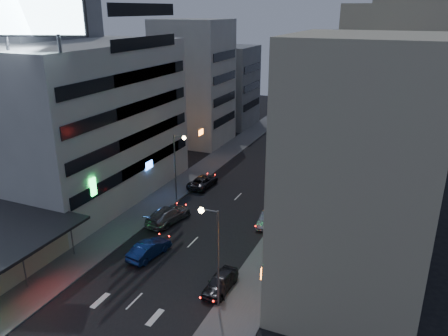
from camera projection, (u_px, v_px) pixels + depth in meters
The scene contains 23 objects.
ground at pixel (102, 334), 30.63m from camera, with size 180.00×180.00×0.00m, color black.
sidewalk_left at pixel (194, 176), 59.45m from camera, with size 4.00×120.00×0.12m, color #4C4C4F.
sidewalk_right at pixel (311, 194), 53.50m from camera, with size 4.00×120.00×0.12m, color #4C4C4F.
white_building at pixel (85, 122), 51.11m from camera, with size 14.00×24.00×18.00m, color beige.
grey_tower at pixel (37, 47), 54.30m from camera, with size 10.00×14.00×34.00m, color gray.
shophouse_near at pixel (357, 182), 30.66m from camera, with size 10.00×11.00×20.00m, color tan.
shophouse_mid at pixel (376, 161), 41.08m from camera, with size 11.00×12.00×16.00m, color gray.
shophouse_far at pixel (385, 103), 51.45m from camera, with size 10.00×14.00×22.00m, color tan.
far_left_a at pixel (194, 83), 71.77m from camera, with size 11.00×10.00×20.00m, color beige.
far_left_b at pixel (222, 86), 84.02m from camera, with size 12.00×10.00×15.00m, color gray.
far_right_a at pixel (395, 98), 64.88m from camera, with size 11.00×12.00×18.00m, color gray.
far_right_b at pixel (405, 67), 75.74m from camera, with size 12.00×12.00×24.00m, color tan.
billboard at pixel (27, 7), 36.62m from camera, with size 9.52×3.75×6.20m.
street_lamp_right_near at pixel (213, 244), 31.76m from camera, with size 1.60×0.44×8.02m.
street_lamp_left at pixel (178, 158), 49.95m from camera, with size 1.60×0.44×8.02m.
street_lamp_right_far at pixel (314, 131), 61.08m from camera, with size 1.60×0.44×8.02m.
parked_car_right_near at pixel (220, 282), 35.18m from camera, with size 1.73×4.31×1.47m, color #25262A.
parked_car_right_mid at pixel (268, 219), 45.94m from camera, with size 1.46×4.19×1.38m, color #A4A6AC.
parked_car_left at pixel (203, 181), 55.77m from camera, with size 2.36×5.12×1.42m, color #27262B.
parked_car_right_far at pixel (292, 173), 58.83m from camera, with size 1.97×4.85×1.41m, color gray.
road_car_blue at pixel (149, 249), 39.98m from camera, with size 1.63×4.68×1.54m, color navy.
road_car_silver at pixel (168, 215), 46.48m from camera, with size 2.37×5.83×1.69m, color gray.
person at pixel (222, 290), 33.63m from camera, with size 0.72×0.47×1.98m, color black.
Camera 1 is at (17.71, -19.32, 21.48)m, focal length 35.00 mm.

